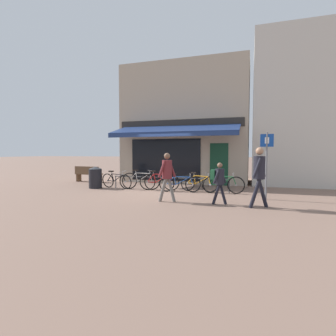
{
  "coord_description": "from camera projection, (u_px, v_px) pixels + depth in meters",
  "views": [
    {
      "loc": [
        3.82,
        -10.2,
        1.66
      ],
      "look_at": [
        0.79,
        -0.67,
        1.05
      ],
      "focal_mm": 28.0,
      "sensor_mm": 36.0,
      "label": 1
    }
  ],
  "objects": [
    {
      "name": "bicycle_black",
      "position": [
        116.0,
        181.0,
        11.96
      ],
      "size": [
        1.71,
        0.66,
        0.84
      ],
      "rotation": [
        0.14,
        0.0,
        -0.21
      ],
      "color": "black",
      "rests_on": "ground_plane"
    },
    {
      "name": "pedestrian_second_adult",
      "position": [
        259.0,
        171.0,
        7.77
      ],
      "size": [
        0.58,
        0.62,
        1.82
      ],
      "rotation": [
        0.0,
        0.0,
        0.17
      ],
      "color": "black",
      "rests_on": "ground_plane"
    },
    {
      "name": "pedestrian_adult",
      "position": [
        167.0,
        172.0,
        8.71
      ],
      "size": [
        0.6,
        0.45,
        1.64
      ],
      "rotation": [
        0.0,
        0.0,
        -0.19
      ],
      "color": "slate",
      "rests_on": "ground_plane"
    },
    {
      "name": "bicycle_silver",
      "position": [
        141.0,
        180.0,
        11.69
      ],
      "size": [
        1.82,
        0.52,
        0.89
      ],
      "rotation": [
        -0.12,
        0.0,
        0.03
      ],
      "color": "black",
      "rests_on": "ground_plane"
    },
    {
      "name": "bike_rack_rail",
      "position": [
        169.0,
        179.0,
        11.36
      ],
      "size": [
        5.25,
        0.04,
        0.57
      ],
      "color": "#47494F",
      "rests_on": "ground_plane"
    },
    {
      "name": "pedestrian_child",
      "position": [
        219.0,
        178.0,
        8.28
      ],
      "size": [
        0.53,
        0.43,
        1.34
      ],
      "rotation": [
        0.0,
        0.0,
        -0.1
      ],
      "color": "black",
      "rests_on": "ground_plane"
    },
    {
      "name": "bicycle_green",
      "position": [
        223.0,
        184.0,
        10.58
      ],
      "size": [
        1.75,
        0.52,
        0.83
      ],
      "rotation": [
        0.02,
        0.0,
        -0.04
      ],
      "color": "black",
      "rests_on": "ground_plane"
    },
    {
      "name": "bicycle_orange",
      "position": [
        199.0,
        183.0,
        10.94
      ],
      "size": [
        1.71,
        0.64,
        0.84
      ],
      "rotation": [
        -0.14,
        0.0,
        -0.3
      ],
      "color": "black",
      "rests_on": "ground_plane"
    },
    {
      "name": "ground_plane",
      "position": [
        155.0,
        192.0,
        10.96
      ],
      "size": [
        160.0,
        160.0,
        0.0
      ],
      "primitive_type": "plane",
      "color": "#846656"
    },
    {
      "name": "litter_bin",
      "position": [
        95.0,
        177.0,
        12.03
      ],
      "size": [
        0.6,
        0.6,
        1.0
      ],
      "color": "black",
      "rests_on": "ground_plane"
    },
    {
      "name": "park_bench",
      "position": [
        88.0,
        174.0,
        14.53
      ],
      "size": [
        1.63,
        0.57,
        0.87
      ],
      "rotation": [
        0.0,
        0.0,
        -0.08
      ],
      "color": "brown",
      "rests_on": "ground_plane"
    },
    {
      "name": "shop_front",
      "position": [
        186.0,
        125.0,
        14.95
      ],
      "size": [
        6.9,
        4.8,
        6.46
      ],
      "color": "tan",
      "rests_on": "ground_plane"
    },
    {
      "name": "bicycle_blue",
      "position": [
        180.0,
        183.0,
        10.93
      ],
      "size": [
        1.74,
        0.56,
        0.8
      ],
      "rotation": [
        -0.11,
        0.0,
        0.15
      ],
      "color": "black",
      "rests_on": "ground_plane"
    },
    {
      "name": "bicycle_red",
      "position": [
        159.0,
        182.0,
        11.35
      ],
      "size": [
        1.77,
        0.52,
        0.86
      ],
      "rotation": [
        0.06,
        0.0,
        0.11
      ],
      "color": "black",
      "rests_on": "ground_plane"
    },
    {
      "name": "neighbour_building",
      "position": [
        309.0,
        111.0,
        13.48
      ],
      "size": [
        5.51,
        4.0,
        7.57
      ],
      "color": "beige",
      "rests_on": "ground_plane"
    },
    {
      "name": "parking_sign",
      "position": [
        267.0,
        158.0,
        9.1
      ],
      "size": [
        0.44,
        0.07,
        2.34
      ],
      "color": "slate",
      "rests_on": "ground_plane"
    }
  ]
}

